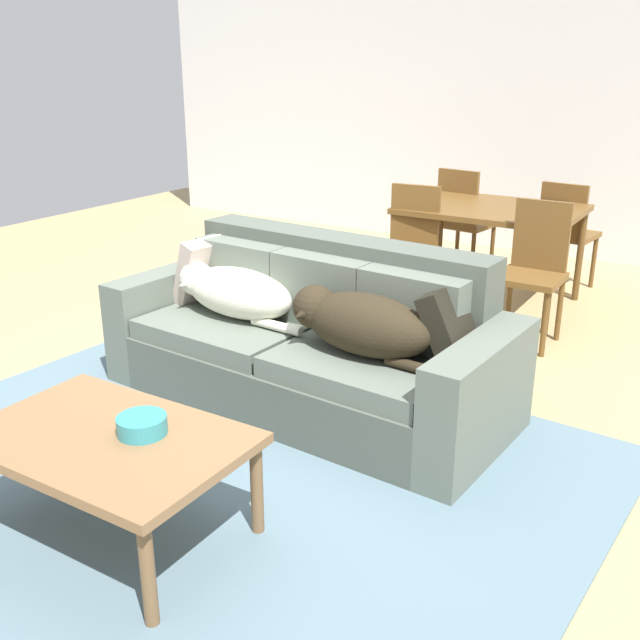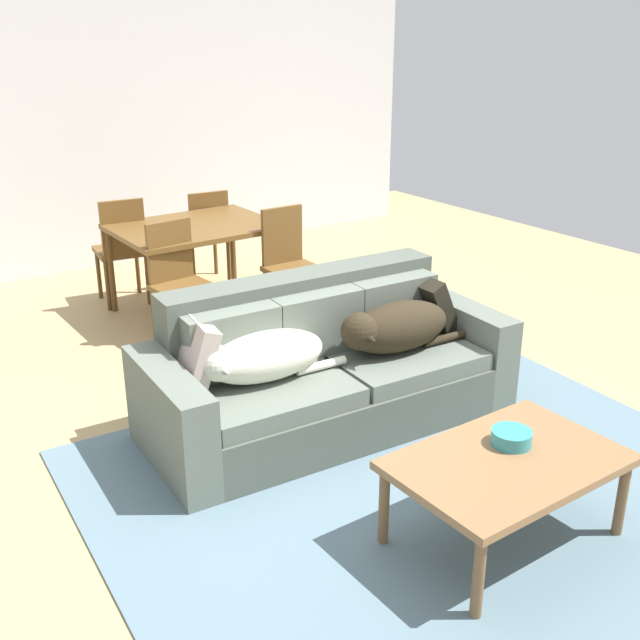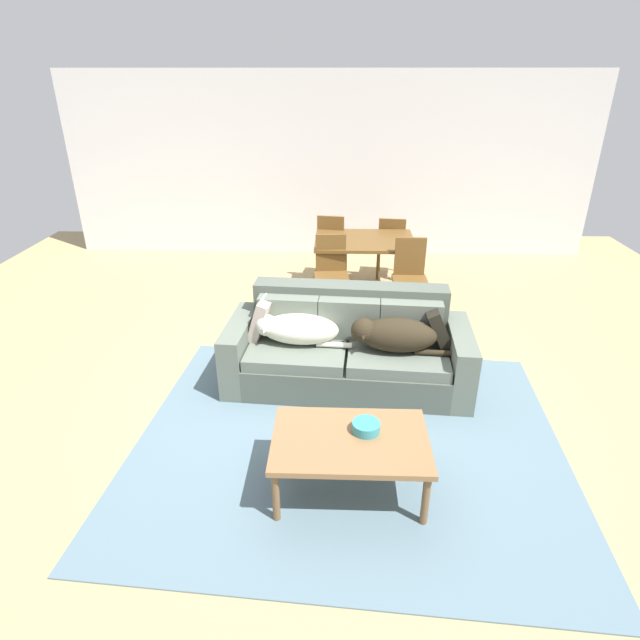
% 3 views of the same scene
% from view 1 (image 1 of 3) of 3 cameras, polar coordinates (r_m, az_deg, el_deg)
% --- Properties ---
extents(ground_plane, '(10.00, 10.00, 0.00)m').
position_cam_1_polar(ground_plane, '(4.14, -4.16, -5.69)').
color(ground_plane, tan).
extents(back_partition, '(8.00, 0.12, 2.70)m').
position_cam_1_polar(back_partition, '(7.37, 14.70, 15.84)').
color(back_partition, silver).
rests_on(back_partition, ground).
extents(area_rug, '(3.49, 3.05, 0.01)m').
position_cam_1_polar(area_rug, '(3.42, -9.18, -11.69)').
color(area_rug, slate).
rests_on(area_rug, ground).
extents(couch, '(2.25, 1.05, 0.86)m').
position_cam_1_polar(couch, '(3.94, -0.62, -1.80)').
color(couch, '#4B5349').
rests_on(couch, ground).
extents(dog_on_left_cushion, '(0.87, 0.36, 0.27)m').
position_cam_1_polar(dog_on_left_cushion, '(4.07, -6.73, 2.21)').
color(dog_on_left_cushion, silver).
rests_on(dog_on_left_cushion, couch).
extents(dog_on_right_cushion, '(0.87, 0.37, 0.30)m').
position_cam_1_polar(dog_on_right_cushion, '(3.53, 3.03, -0.19)').
color(dog_on_right_cushion, '#2C2417').
rests_on(dog_on_right_cushion, couch).
extents(throw_pillow_by_left_arm, '(0.28, 0.42, 0.40)m').
position_cam_1_polar(throw_pillow_by_left_arm, '(4.39, -8.76, 3.88)').
color(throw_pillow_by_left_arm, '#BCA79B').
rests_on(throw_pillow_by_left_arm, couch).
extents(throw_pillow_by_right_arm, '(0.27, 0.38, 0.39)m').
position_cam_1_polar(throw_pillow_by_right_arm, '(3.50, 10.44, -0.39)').
color(throw_pillow_by_right_arm, black).
rests_on(throw_pillow_by_right_arm, couch).
extents(coffee_table, '(1.05, 0.69, 0.44)m').
position_cam_1_polar(coffee_table, '(2.92, -16.18, -9.39)').
color(coffee_table, brown).
rests_on(coffee_table, ground).
extents(bowl_on_coffee_table, '(0.19, 0.19, 0.07)m').
position_cam_1_polar(bowl_on_coffee_table, '(2.86, -13.68, -7.95)').
color(bowl_on_coffee_table, teal).
rests_on(bowl_on_coffee_table, coffee_table).
extents(dining_table, '(1.25, 0.95, 0.74)m').
position_cam_1_polar(dining_table, '(5.61, 13.21, 7.91)').
color(dining_table, brown).
rests_on(dining_table, ground).
extents(dining_chair_near_left, '(0.43, 0.43, 0.92)m').
position_cam_1_polar(dining_chair_near_left, '(5.30, 6.92, 5.87)').
color(dining_chair_near_left, brown).
rests_on(dining_chair_near_left, ground).
extents(dining_chair_near_right, '(0.40, 0.40, 0.92)m').
position_cam_1_polar(dining_chair_near_right, '(4.93, 16.30, 4.07)').
color(dining_chair_near_right, brown).
rests_on(dining_chair_near_right, ground).
extents(dining_chair_far_left, '(0.45, 0.45, 0.92)m').
position_cam_1_polar(dining_chair_far_left, '(6.27, 11.03, 7.80)').
color(dining_chair_far_left, brown).
rests_on(dining_chair_far_left, ground).
extents(dining_chair_far_right, '(0.45, 0.45, 0.87)m').
position_cam_1_polar(dining_chair_far_right, '(6.12, 18.58, 6.63)').
color(dining_chair_far_right, brown).
rests_on(dining_chair_far_right, ground).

